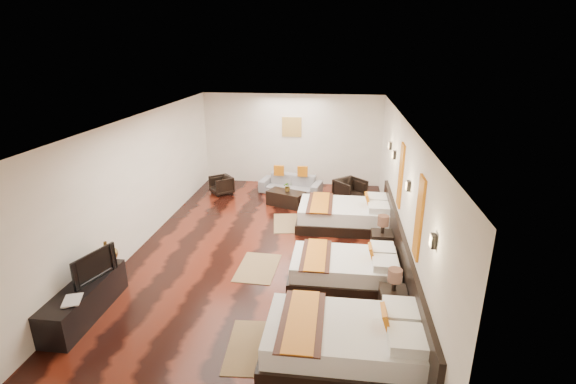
# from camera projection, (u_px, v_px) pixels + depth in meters

# --- Properties ---
(floor) EXTENTS (5.50, 9.50, 0.01)m
(floor) POSITION_uv_depth(u_px,v_px,m) (266.00, 251.00, 9.00)
(floor) COLOR black
(floor) RESTS_ON ground
(ceiling) EXTENTS (5.50, 9.50, 0.01)m
(ceiling) POSITION_uv_depth(u_px,v_px,m) (263.00, 120.00, 8.07)
(ceiling) COLOR white
(ceiling) RESTS_ON floor
(back_wall) EXTENTS (5.50, 0.01, 2.80)m
(back_wall) POSITION_uv_depth(u_px,v_px,m) (292.00, 140.00, 12.98)
(back_wall) COLOR silver
(back_wall) RESTS_ON floor
(left_wall) EXTENTS (0.01, 9.50, 2.80)m
(left_wall) POSITION_uv_depth(u_px,v_px,m) (137.00, 184.00, 8.86)
(left_wall) COLOR silver
(left_wall) RESTS_ON floor
(right_wall) EXTENTS (0.01, 9.50, 2.80)m
(right_wall) POSITION_uv_depth(u_px,v_px,m) (402.00, 195.00, 8.21)
(right_wall) COLOR silver
(right_wall) RESTS_ON floor
(headboard_panel) EXTENTS (0.08, 6.60, 0.90)m
(headboard_panel) POSITION_uv_depth(u_px,v_px,m) (401.00, 257.00, 7.78)
(headboard_panel) COLOR black
(headboard_panel) RESTS_ON floor
(bed_near) EXTENTS (2.27, 1.43, 0.87)m
(bed_near) POSITION_uv_depth(u_px,v_px,m) (346.00, 341.00, 5.80)
(bed_near) COLOR black
(bed_near) RESTS_ON floor
(bed_mid) EXTENTS (2.02, 1.27, 0.77)m
(bed_mid) POSITION_uv_depth(u_px,v_px,m) (346.00, 269.00, 7.74)
(bed_mid) COLOR black
(bed_mid) RESTS_ON floor
(bed_far) EXTENTS (2.26, 1.42, 0.86)m
(bed_far) POSITION_uv_depth(u_px,v_px,m) (346.00, 215.00, 10.13)
(bed_far) COLOR black
(bed_far) RESTS_ON floor
(nightstand_a) EXTENTS (0.42, 0.42, 0.84)m
(nightstand_a) POSITION_uv_depth(u_px,v_px,m) (393.00, 299.00, 6.76)
(nightstand_a) COLOR black
(nightstand_a) RESTS_ON floor
(nightstand_b) EXTENTS (0.44, 0.44, 0.87)m
(nightstand_b) POSITION_uv_depth(u_px,v_px,m) (382.00, 241.00, 8.77)
(nightstand_b) COLOR black
(nightstand_b) RESTS_ON floor
(jute_mat_near) EXTENTS (0.83, 1.25, 0.01)m
(jute_mat_near) POSITION_uv_depth(u_px,v_px,m) (253.00, 347.00, 6.12)
(jute_mat_near) COLOR olive
(jute_mat_near) RESTS_ON floor
(jute_mat_mid) EXTENTS (0.80, 1.23, 0.01)m
(jute_mat_mid) POSITION_uv_depth(u_px,v_px,m) (258.00, 268.00, 8.30)
(jute_mat_mid) COLOR olive
(jute_mat_mid) RESTS_ON floor
(jute_mat_far) EXTENTS (0.93, 1.30, 0.01)m
(jute_mat_far) POSITION_uv_depth(u_px,v_px,m) (289.00, 223.00, 10.37)
(jute_mat_far) COLOR olive
(jute_mat_far) RESTS_ON floor
(tv_console) EXTENTS (0.50, 1.80, 0.55)m
(tv_console) POSITION_uv_depth(u_px,v_px,m) (85.00, 300.00, 6.77)
(tv_console) COLOR black
(tv_console) RESTS_ON floor
(tv) EXTENTS (0.35, 0.84, 0.49)m
(tv) POSITION_uv_depth(u_px,v_px,m) (91.00, 265.00, 6.82)
(tv) COLOR black
(tv) RESTS_ON tv_console
(book) EXTENTS (0.36, 0.41, 0.03)m
(book) POSITION_uv_depth(u_px,v_px,m) (63.00, 302.00, 6.23)
(book) COLOR black
(book) RESTS_ON tv_console
(figurine) EXTENTS (0.42, 0.42, 0.39)m
(figurine) POSITION_uv_depth(u_px,v_px,m) (107.00, 252.00, 7.35)
(figurine) COLOR brown
(figurine) RESTS_ON tv_console
(sofa) EXTENTS (1.91, 1.04, 0.53)m
(sofa) POSITION_uv_depth(u_px,v_px,m) (291.00, 184.00, 12.44)
(sofa) COLOR gray
(sofa) RESTS_ON floor
(armchair_left) EXTENTS (0.82, 0.82, 0.54)m
(armchair_left) POSITION_uv_depth(u_px,v_px,m) (221.00, 185.00, 12.34)
(armchair_left) COLOR black
(armchair_left) RESTS_ON floor
(armchair_right) EXTENTS (1.02, 1.02, 0.67)m
(armchair_right) POSITION_uv_depth(u_px,v_px,m) (350.00, 191.00, 11.66)
(armchair_right) COLOR black
(armchair_right) RESTS_ON floor
(coffee_table) EXTENTS (1.11, 0.83, 0.40)m
(coffee_table) POSITION_uv_depth(u_px,v_px,m) (286.00, 198.00, 11.48)
(coffee_table) COLOR black
(coffee_table) RESTS_ON floor
(table_plant) EXTENTS (0.29, 0.26, 0.27)m
(table_plant) POSITION_uv_depth(u_px,v_px,m) (288.00, 186.00, 11.40)
(table_plant) COLOR #26571D
(table_plant) RESTS_ON coffee_table
(orange_panel_a) EXTENTS (0.04, 0.40, 1.30)m
(orange_panel_a) POSITION_uv_depth(u_px,v_px,m) (419.00, 218.00, 6.33)
(orange_panel_a) COLOR #D86014
(orange_panel_a) RESTS_ON right_wall
(orange_panel_b) EXTENTS (0.04, 0.40, 1.30)m
(orange_panel_b) POSITION_uv_depth(u_px,v_px,m) (401.00, 176.00, 8.39)
(orange_panel_b) COLOR #D86014
(orange_panel_b) RESTS_ON right_wall
(sconce_near) EXTENTS (0.07, 0.12, 0.18)m
(sconce_near) POSITION_uv_depth(u_px,v_px,m) (433.00, 241.00, 5.26)
(sconce_near) COLOR black
(sconce_near) RESTS_ON right_wall
(sconce_mid) EXTENTS (0.07, 0.12, 0.18)m
(sconce_mid) POSITION_uv_depth(u_px,v_px,m) (408.00, 186.00, 7.32)
(sconce_mid) COLOR black
(sconce_mid) RESTS_ON right_wall
(sconce_far) EXTENTS (0.07, 0.12, 0.18)m
(sconce_far) POSITION_uv_depth(u_px,v_px,m) (394.00, 155.00, 9.37)
(sconce_far) COLOR black
(sconce_far) RESTS_ON right_wall
(sconce_lounge) EXTENTS (0.07, 0.12, 0.18)m
(sconce_lounge) POSITION_uv_depth(u_px,v_px,m) (390.00, 146.00, 10.22)
(sconce_lounge) COLOR black
(sconce_lounge) RESTS_ON right_wall
(gold_artwork) EXTENTS (0.60, 0.04, 0.60)m
(gold_artwork) POSITION_uv_depth(u_px,v_px,m) (292.00, 127.00, 12.83)
(gold_artwork) COLOR #AD873F
(gold_artwork) RESTS_ON back_wall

